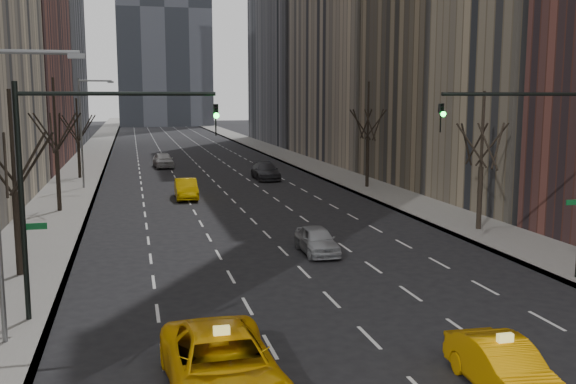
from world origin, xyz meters
TOP-DOWN VIEW (x-y plane):
  - sidewalk_left at (-12.25, 70.00)m, footprint 4.50×320.00m
  - sidewalk_right at (12.25, 70.00)m, footprint 4.50×320.00m
  - tree_lw_b at (-12.00, 18.00)m, footprint 3.36×3.50m
  - tree_lw_c at (-12.00, 34.00)m, footprint 3.36×3.50m
  - tree_lw_d at (-12.00, 52.00)m, footprint 3.36×3.50m
  - tree_rw_b at (12.00, 22.00)m, footprint 3.36×3.50m
  - tree_rw_c at (12.00, 40.00)m, footprint 3.36×3.50m
  - traffic_mast_left at (-9.11, 12.00)m, footprint 6.69×0.39m
  - traffic_mast_right at (9.11, 12.00)m, footprint 6.69×0.39m
  - streetlight_near at (-10.84, 10.00)m, footprint 2.83×0.22m
  - streetlight_far at (-10.84, 45.00)m, footprint 2.83×0.22m
  - taxi_suv at (-5.14, 5.01)m, footprint 2.97×6.14m
  - taxi_sedan at (1.99, 3.53)m, footprint 1.64×4.26m
  - silver_sedan_ahead at (1.50, 19.12)m, footprint 1.64×3.98m
  - far_taxi at (-3.31, 37.96)m, footprint 1.66×4.60m
  - far_suv_grey at (4.87, 47.79)m, footprint 2.23×5.33m
  - far_car_white at (-3.90, 60.34)m, footprint 2.28×4.99m

SIDE VIEW (x-z plane):
  - sidewalk_left at x=-12.25m, z-range 0.00..0.15m
  - sidewalk_right at x=12.25m, z-range 0.00..0.15m
  - silver_sedan_ahead at x=1.50m, z-range 0.00..1.35m
  - taxi_sedan at x=1.99m, z-range 0.00..1.39m
  - far_taxi at x=-3.31m, z-range 0.00..1.51m
  - far_suv_grey at x=4.87m, z-range 0.00..1.54m
  - far_car_white at x=-3.90m, z-range 0.00..1.66m
  - taxi_suv at x=-5.14m, z-range 0.00..1.68m
  - tree_lw_d at x=-12.00m, z-range -0.12..7.24m
  - tree_lw_b at x=-12.00m, z-range -0.19..7.63m
  - tree_rw_b at x=12.00m, z-range -0.19..7.63m
  - tree_lw_c at x=-12.00m, z-range -0.33..8.41m
  - tree_rw_c at x=12.00m, z-range -0.33..8.41m
  - traffic_mast_left at x=-9.11m, z-range 1.49..9.49m
  - traffic_mast_right at x=9.11m, z-range 1.49..9.49m
  - streetlight_near at x=-10.84m, z-range 1.12..10.12m
  - streetlight_far at x=-10.84m, z-range 1.12..10.12m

